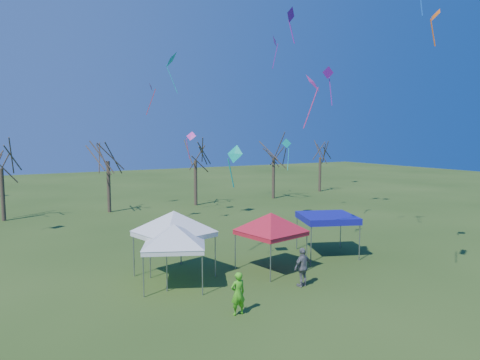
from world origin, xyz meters
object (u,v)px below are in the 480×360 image
object	(u,v)px
tree_4	(274,143)
tent_blue	(327,218)
tree_2	(107,143)
person_grey	(303,267)
person_green	(238,293)
tent_red	(271,217)
tree_1	(0,150)
tent_white_mid	(174,215)
tree_3	(195,144)
tent_white_west	(174,228)
tree_5	(320,145)

from	to	relation	value
tree_4	tent_blue	distance (m)	22.77
tree_2	person_grey	distance (m)	24.80
person_green	tree_2	bearing A→B (deg)	-92.54
tent_red	person_grey	distance (m)	3.33
tree_1	tent_white_mid	bearing A→B (deg)	-70.70
person_green	tree_3	bearing A→B (deg)	-110.98
tent_white_west	tent_red	xyz separation A→B (m)	(5.17, -0.22, 0.09)
tree_4	tent_white_mid	bearing A→B (deg)	-134.57
tent_blue	tree_4	bearing A→B (deg)	63.64
tree_3	tent_white_mid	size ratio (longest dim) A/B	1.90
tree_3	person_grey	distance (m)	24.76
tree_3	tent_white_mid	bearing A→B (deg)	-116.72
tent_blue	person_green	size ratio (longest dim) A/B	2.29
tent_white_west	person_green	size ratio (longest dim) A/B	2.10
tree_5	tent_red	size ratio (longest dim) A/B	1.93
tent_white_west	person_green	distance (m)	4.68
tree_4	person_grey	xyz separation A→B (m)	(-14.48, -23.62, -5.15)
person_green	person_grey	world-z (taller)	person_grey
tree_4	tree_5	bearing A→B (deg)	13.85
tent_red	tree_3	bearing A→B (deg)	76.32
tree_5	person_green	bearing A→B (deg)	-135.07
tree_3	person_grey	xyz separation A→B (m)	(-5.16, -23.66, -5.17)
tree_5	tent_red	distance (m)	32.47
tree_1	tree_5	size ratio (longest dim) A/B	1.01
tent_white_west	person_grey	distance (m)	6.16
tree_1	tree_4	distance (m)	26.13
tree_2	tree_5	size ratio (longest dim) A/B	1.10
tent_red	person_grey	xyz separation A→B (m)	(-0.07, -2.73, -1.89)
tent_blue	person_green	distance (m)	9.96
tree_4	tent_white_west	bearing A→B (deg)	-133.46
tree_5	tent_white_west	bearing A→B (deg)	-140.88
tree_3	tree_5	bearing A→B (deg)	6.52
tree_1	tree_4	bearing A→B (deg)	-1.42
tree_3	tree_4	distance (m)	9.32
tree_5	tent_white_mid	bearing A→B (deg)	-142.01
tree_3	person_green	bearing A→B (deg)	-110.47
tent_white_mid	tree_5	bearing A→B (deg)	37.99
tent_red	person_grey	bearing A→B (deg)	-91.45
tent_blue	person_grey	size ratio (longest dim) A/B	2.14
tree_5	person_green	world-z (taller)	tree_5
tent_white_west	person_green	xyz separation A→B (m)	(0.96, -4.19, -1.86)
tree_5	tent_white_west	world-z (taller)	tree_5
person_green	tent_blue	bearing A→B (deg)	-151.75
person_green	tent_white_mid	bearing A→B (deg)	-85.42
tree_3	tent_white_west	distance (m)	23.35
tree_5	person_green	size ratio (longest dim) A/B	4.40
tree_2	tree_4	distance (m)	17.73
tree_3	tent_blue	bearing A→B (deg)	-91.81
tree_4	tent_white_west	world-z (taller)	tree_4
tree_3	tent_white_mid	distance (m)	21.96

